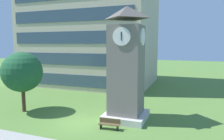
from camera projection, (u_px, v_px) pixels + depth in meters
ground_plane at (79, 123)px, 18.83m from camera, size 160.00×160.00×0.00m
office_building at (92, 12)px, 37.62m from camera, size 21.49×15.41×25.60m
clock_tower at (126, 70)px, 19.38m from camera, size 3.82×3.82×10.40m
park_bench at (109, 124)px, 17.46m from camera, size 1.83×0.63×0.88m
tree_near_tower at (22, 72)px, 21.67m from camera, size 4.13×4.13×6.25m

